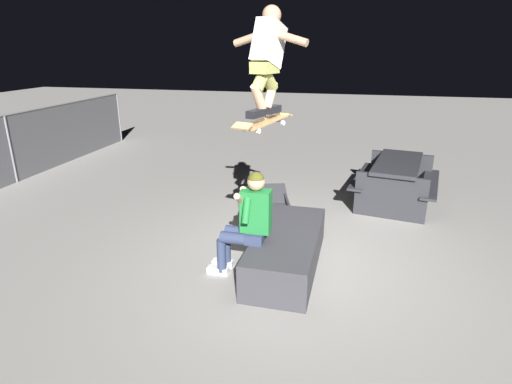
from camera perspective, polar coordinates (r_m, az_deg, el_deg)
ground_plane at (r=5.34m, az=5.95°, el=-9.75°), size 40.00×40.00×0.00m
ledge_box_main at (r=5.17m, az=4.26°, el=-7.94°), size 1.86×0.77×0.45m
person_sitting_on_ledge at (r=4.79m, az=-1.21°, el=-3.78°), size 0.59×0.75×1.29m
skateboard at (r=4.63m, az=1.15°, el=9.64°), size 1.03×0.50×0.13m
skater_airborne at (r=4.61m, az=1.58°, el=18.18°), size 0.64×0.87×1.12m
kicker_ramp at (r=7.19m, az=1.01°, el=-1.28°), size 1.11×1.09×0.31m
picnic_table_back at (r=7.51m, az=18.77°, el=2.17°), size 1.92×1.63×0.75m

